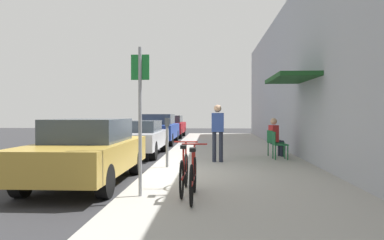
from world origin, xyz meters
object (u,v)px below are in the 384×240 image
(cafe_chair_0, at_px, (278,143))
(cafe_chair_1, at_px, (274,141))
(pedestrian_standing, at_px, (218,128))
(parked_car_3, at_px, (170,126))
(seated_patron_1, at_px, (275,136))
(street_sign, at_px, (140,109))
(parking_meter, at_px, (167,139))
(bicycle_1, at_px, (184,173))
(parked_car_2, at_px, (158,129))
(parked_car_0, at_px, (88,151))
(parked_car_1, at_px, (138,137))
(bicycle_0, at_px, (193,178))

(cafe_chair_0, relative_size, cafe_chair_1, 1.00)
(pedestrian_standing, bearing_deg, parked_car_3, 102.44)
(seated_patron_1, bearing_deg, street_sign, -118.55)
(parking_meter, bearing_deg, bicycle_1, -77.66)
(parked_car_3, bearing_deg, pedestrian_standing, -77.56)
(parking_meter, height_order, street_sign, street_sign)
(parking_meter, xyz_separation_m, street_sign, (-0.05, -3.50, 0.75))
(parked_car_2, relative_size, parked_car_3, 1.00)
(parked_car_0, height_order, seated_patron_1, parked_car_0)
(parked_car_2, height_order, bicycle_1, parked_car_2)
(street_sign, bearing_deg, parked_car_0, 131.79)
(bicycle_1, distance_m, cafe_chair_1, 6.41)
(bicycle_1, xyz_separation_m, cafe_chair_0, (2.57, 5.06, 0.14))
(parked_car_2, relative_size, pedestrian_standing, 2.59)
(parked_car_1, xyz_separation_m, cafe_chair_1, (4.82, -1.08, -0.06))
(bicycle_0, xyz_separation_m, cafe_chair_0, (2.38, 5.57, 0.14))
(street_sign, height_order, seated_patron_1, street_sign)
(bicycle_1, height_order, cafe_chair_0, bicycle_1)
(parked_car_0, height_order, bicycle_0, parked_car_0)
(parked_car_0, distance_m, parked_car_1, 5.60)
(parked_car_2, bearing_deg, parked_car_3, 90.00)
(parked_car_2, bearing_deg, bicycle_0, -79.12)
(parked_car_2, height_order, street_sign, street_sign)
(bicycle_0, distance_m, cafe_chair_1, 6.81)
(parked_car_3, bearing_deg, parked_car_1, -90.00)
(cafe_chair_0, bearing_deg, cafe_chair_1, 89.79)
(street_sign, distance_m, cafe_chair_1, 7.10)
(seated_patron_1, bearing_deg, cafe_chair_0, -94.21)
(bicycle_0, relative_size, bicycle_1, 1.00)
(bicycle_0, relative_size, cafe_chair_0, 1.97)
(parked_car_0, bearing_deg, parked_car_3, 90.00)
(bicycle_1, bearing_deg, parking_meter, 102.34)
(pedestrian_standing, bearing_deg, parked_car_0, -134.48)
(parking_meter, distance_m, bicycle_1, 3.27)
(parked_car_2, xyz_separation_m, cafe_chair_0, (4.82, -7.11, -0.16))
(parked_car_0, relative_size, parked_car_1, 1.00)
(parked_car_3, bearing_deg, parked_car_0, -90.00)
(parked_car_3, bearing_deg, bicycle_0, -82.32)
(pedestrian_standing, bearing_deg, street_sign, -106.97)
(parked_car_0, distance_m, cafe_chair_0, 6.08)
(parked_car_0, height_order, bicycle_1, parked_car_0)
(parked_car_1, relative_size, cafe_chair_1, 5.06)
(parked_car_0, xyz_separation_m, seated_patron_1, (4.88, 4.53, 0.07))
(parked_car_3, relative_size, bicycle_1, 2.57)
(parking_meter, distance_m, cafe_chair_1, 4.25)
(parked_car_2, relative_size, parking_meter, 3.33)
(street_sign, bearing_deg, bicycle_1, 23.63)
(parked_car_3, bearing_deg, seated_patron_1, -67.34)
(bicycle_1, bearing_deg, parked_car_1, 107.89)
(cafe_chair_0, bearing_deg, street_sign, -121.64)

